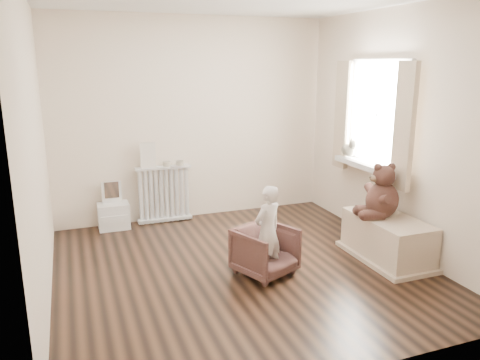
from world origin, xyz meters
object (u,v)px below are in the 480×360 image
object	(u,v)px
radiator	(164,193)
armchair	(265,251)
teddy_bear	(382,197)
plush_cat	(349,149)
toy_vanity	(113,207)
child	(268,231)
toy_bench	(387,241)

from	to	relation	value
radiator	armchair	size ratio (longest dim) A/B	1.42
teddy_bear	plush_cat	distance (m)	1.03
toy_vanity	plush_cat	bearing A→B (deg)	-19.07
armchair	teddy_bear	size ratio (longest dim) A/B	0.93
armchair	teddy_bear	xyz separation A→B (m)	(1.30, -0.05, 0.43)
child	teddy_bear	bearing A→B (deg)	156.62
toy_vanity	toy_bench	size ratio (longest dim) A/B	0.61
child	teddy_bear	size ratio (longest dim) A/B	1.58
armchair	toy_bench	bearing A→B (deg)	-28.14
radiator	plush_cat	bearing A→B (deg)	-25.03
armchair	plush_cat	xyz separation A→B (m)	(1.49, 0.90, 0.76)
toy_bench	plush_cat	world-z (taller)	plush_cat
toy_bench	plush_cat	distance (m)	1.30
teddy_bear	armchair	bearing A→B (deg)	-169.80
toy_bench	teddy_bear	distance (m)	0.48
toy_vanity	teddy_bear	world-z (taller)	teddy_bear
armchair	child	distance (m)	0.23
teddy_bear	toy_vanity	bearing A→B (deg)	155.66
armchair	plush_cat	distance (m)	1.90
radiator	teddy_bear	distance (m)	2.73
radiator	toy_vanity	distance (m)	0.66
toy_vanity	plush_cat	world-z (taller)	plush_cat
plush_cat	child	bearing A→B (deg)	-159.64
child	teddy_bear	xyz separation A→B (m)	(1.30, 0.00, 0.21)
toy_vanity	toy_bench	world-z (taller)	toy_vanity
child	toy_bench	distance (m)	1.38
armchair	toy_bench	size ratio (longest dim) A/B	0.54
toy_bench	teddy_bear	size ratio (longest dim) A/B	1.72
armchair	plush_cat	size ratio (longest dim) A/B	1.90
toy_vanity	teddy_bear	bearing A→B (deg)	-36.70
armchair	toy_bench	world-z (taller)	armchair
radiator	plush_cat	distance (m)	2.40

